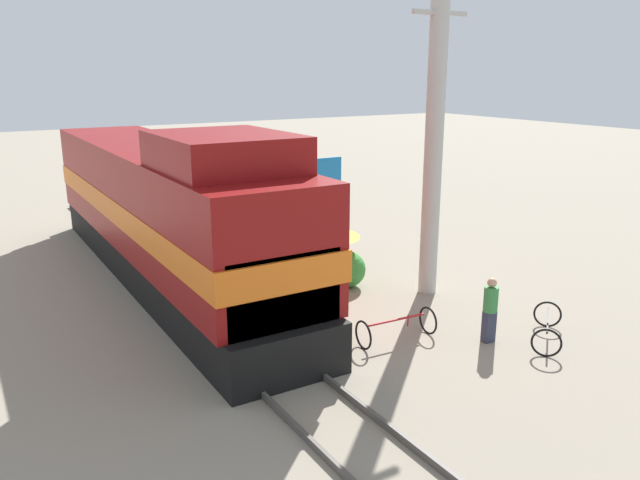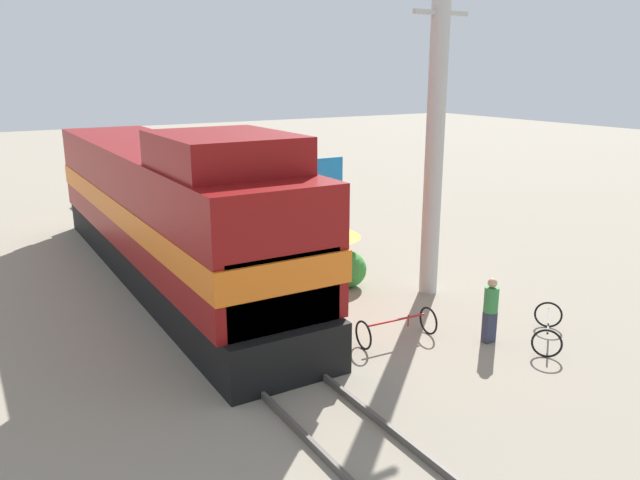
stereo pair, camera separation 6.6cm
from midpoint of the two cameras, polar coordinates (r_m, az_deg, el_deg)
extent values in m
plane|color=gray|center=(16.08, -8.45, -8.00)|extent=(120.00, 120.00, 0.00)
cube|color=#4C4742|center=(15.82, -10.89, -8.22)|extent=(0.08, 34.33, 0.15)
cube|color=#4C4742|center=(16.31, -6.12, -7.28)|extent=(0.08, 34.33, 0.15)
cube|color=black|center=(19.99, -13.62, -1.81)|extent=(2.79, 16.48, 1.16)
cube|color=maroon|center=(19.51, -13.99, 3.93)|extent=(3.03, 15.82, 2.92)
cube|color=orange|center=(19.56, -13.93, 3.10)|extent=(3.07, 15.98, 0.70)
cube|color=orange|center=(13.54, -5.29, -3.50)|extent=(2.57, 2.31, 1.61)
cube|color=maroon|center=(14.60, -8.65, 8.00)|extent=(2.85, 3.63, 0.84)
cylinder|color=#B2B2AD|center=(17.68, 10.56, 8.85)|extent=(0.51, 0.51, 8.81)
cube|color=#B2B2AD|center=(17.63, 11.12, 19.72)|extent=(1.80, 0.12, 0.12)
cylinder|color=#4C4C4C|center=(18.82, 0.04, -1.25)|extent=(0.05, 0.05, 1.91)
cone|color=orange|center=(18.60, 0.04, 1.15)|extent=(2.50, 2.50, 0.56)
cube|color=#595959|center=(22.99, 0.38, 1.97)|extent=(0.12, 0.12, 2.02)
cube|color=#1972BF|center=(22.67, 0.38, 5.96)|extent=(1.61, 0.08, 1.22)
sphere|color=#388C38|center=(18.69, 2.70, -2.68)|extent=(1.10, 1.10, 1.10)
cube|color=#2D3347|center=(15.57, 15.33, -7.66)|extent=(0.30, 0.20, 0.77)
cylinder|color=#337F3F|center=(15.32, 15.51, -5.28)|extent=(0.34, 0.34, 0.61)
sphere|color=tan|center=(15.18, 15.62, -3.80)|extent=(0.22, 0.22, 0.22)
torus|color=black|center=(15.18, 20.14, -8.87)|extent=(0.47, 0.57, 0.69)
torus|color=black|center=(16.87, 20.25, -6.43)|extent=(0.47, 0.57, 0.69)
cube|color=black|center=(15.95, 20.26, -6.93)|extent=(1.24, 1.00, 0.04)
cylinder|color=black|center=(15.68, 20.22, -7.62)|extent=(0.04, 0.04, 0.29)
torus|color=black|center=(15.70, 10.00, -7.27)|extent=(0.09, 0.70, 0.70)
torus|color=black|center=(14.70, 4.12, -8.67)|extent=(0.09, 0.70, 0.70)
cube|color=#A51919|center=(15.10, 7.19, -7.25)|extent=(1.59, 0.13, 0.04)
cylinder|color=#A51919|center=(15.31, 8.19, -7.30)|extent=(0.04, 0.04, 0.29)
camera|label=1|loc=(0.03, -89.86, 0.04)|focal=35.00mm
camera|label=2|loc=(0.03, 90.14, -0.04)|focal=35.00mm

